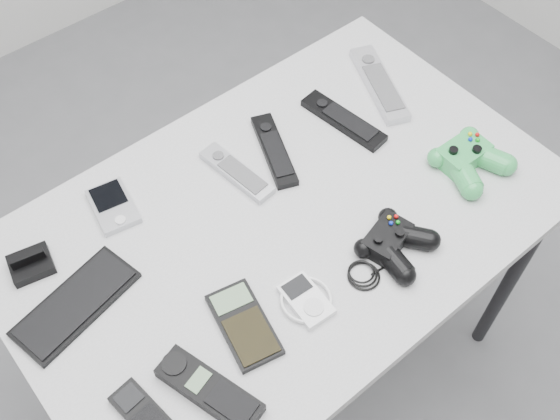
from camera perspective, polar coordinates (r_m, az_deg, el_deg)
floor at (r=1.82m, az=0.03°, el=-16.64°), size 3.50×3.50×0.00m
desk at (r=1.29m, az=0.35°, el=-2.14°), size 1.05×0.68×0.70m
pda_keyboard at (r=1.19m, az=-17.36°, el=-7.77°), size 0.24×0.14×0.01m
dock_bracket at (r=1.25m, az=-20.99°, el=-4.21°), size 0.09×0.08×0.04m
pda at (r=1.28m, az=-14.34°, el=0.35°), size 0.09×0.12×0.02m
remote_silver_a at (r=1.30m, az=-3.81°, el=3.32°), size 0.06×0.18×0.02m
remote_black_a at (r=1.33m, az=-0.52°, el=5.27°), size 0.11×0.19×0.02m
remote_black_b at (r=1.39m, az=5.55°, el=7.83°), size 0.07×0.20×0.02m
remote_silver_b at (r=1.48m, az=8.63°, el=10.85°), size 0.14×0.24×0.02m
mobile_phone at (r=1.08m, az=-11.94°, el=-16.87°), size 0.06×0.11×0.02m
cordless_handset at (r=1.07m, az=-6.18°, el=-15.30°), size 0.10×0.19×0.03m
calculator at (r=1.12m, az=-3.16°, el=-9.89°), size 0.11×0.17×0.02m
mp3_player at (r=1.14m, az=2.29°, el=-7.81°), size 0.10×0.10×0.02m
controller_black at (r=1.20m, az=9.86°, el=-2.72°), size 0.25×0.19×0.04m
controller_green at (r=1.35m, az=16.12°, el=4.41°), size 0.15×0.16×0.05m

